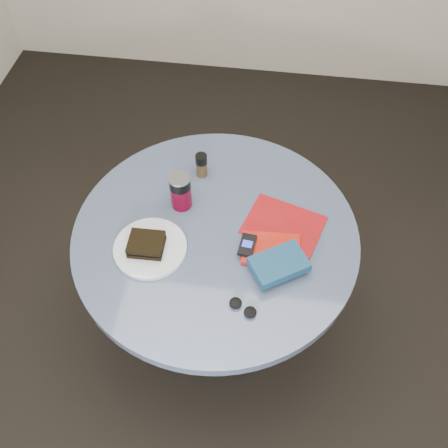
# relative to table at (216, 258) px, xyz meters

# --- Properties ---
(ground) EXTENTS (4.00, 4.00, 0.00)m
(ground) POSITION_rel_table_xyz_m (0.00, 0.00, -0.59)
(ground) COLOR black
(ground) RESTS_ON ground
(table) EXTENTS (1.00, 1.00, 0.75)m
(table) POSITION_rel_table_xyz_m (0.00, 0.00, 0.00)
(table) COLOR black
(table) RESTS_ON ground
(plate) EXTENTS (0.30, 0.30, 0.02)m
(plate) POSITION_rel_table_xyz_m (-0.21, -0.10, 0.17)
(plate) COLOR silver
(plate) RESTS_ON table
(sandwich) EXTENTS (0.12, 0.10, 0.04)m
(sandwich) POSITION_rel_table_xyz_m (-0.22, -0.11, 0.20)
(sandwich) COLOR black
(sandwich) RESTS_ON plate
(soda_can) EXTENTS (0.09, 0.09, 0.14)m
(soda_can) POSITION_rel_table_xyz_m (-0.14, 0.11, 0.24)
(soda_can) COLOR maroon
(soda_can) RESTS_ON table
(pepper_grinder) EXTENTS (0.05, 0.05, 0.10)m
(pepper_grinder) POSITION_rel_table_xyz_m (-0.09, 0.26, 0.21)
(pepper_grinder) COLOR #3D301A
(pepper_grinder) RESTS_ON table
(magazine) EXTENTS (0.31, 0.27, 0.00)m
(magazine) POSITION_rel_table_xyz_m (0.23, 0.06, 0.17)
(magazine) COLOR maroon
(magazine) RESTS_ON table
(red_book) EXTENTS (0.20, 0.14, 0.02)m
(red_book) POSITION_rel_table_xyz_m (0.20, -0.06, 0.18)
(red_book) COLOR #AC190D
(red_book) RESTS_ON magazine
(novel) EXTENTS (0.21, 0.19, 0.03)m
(novel) POSITION_rel_table_xyz_m (0.23, -0.13, 0.20)
(novel) COLOR navy
(novel) RESTS_ON red_book
(mp3_player) EXTENTS (0.06, 0.09, 0.02)m
(mp3_player) POSITION_rel_table_xyz_m (0.12, -0.06, 0.19)
(mp3_player) COLOR black
(mp3_player) RESTS_ON red_book
(headphones) EXTENTS (0.10, 0.08, 0.02)m
(headphones) POSITION_rel_table_xyz_m (0.13, -0.29, 0.17)
(headphones) COLOR black
(headphones) RESTS_ON table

